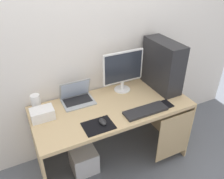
{
  "coord_description": "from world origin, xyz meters",
  "views": [
    {
      "loc": [
        -0.8,
        -1.62,
        2.0
      ],
      "look_at": [
        0.0,
        0.0,
        0.9
      ],
      "focal_mm": 36.75,
      "sensor_mm": 36.0,
      "label": 1
    }
  ],
  "objects_px": {
    "keyboard": "(146,111)",
    "subwoofer": "(84,160)",
    "speaker": "(36,102)",
    "monitor": "(123,70)",
    "mouse_left": "(103,122)",
    "projector": "(42,114)",
    "cell_phone": "(167,104)",
    "laptop": "(77,97)",
    "pc_tower": "(162,65)"
  },
  "relations": [
    {
      "from": "keyboard",
      "to": "subwoofer",
      "type": "height_order",
      "value": "keyboard"
    },
    {
      "from": "speaker",
      "to": "keyboard",
      "type": "xyz_separation_m",
      "value": [
        0.89,
        -0.48,
        -0.07
      ]
    },
    {
      "from": "monitor",
      "to": "mouse_left",
      "type": "bearing_deg",
      "value": -135.33
    },
    {
      "from": "projector",
      "to": "mouse_left",
      "type": "distance_m",
      "value": 0.54
    },
    {
      "from": "mouse_left",
      "to": "cell_phone",
      "type": "height_order",
      "value": "mouse_left"
    },
    {
      "from": "laptop",
      "to": "speaker",
      "type": "distance_m",
      "value": 0.39
    },
    {
      "from": "monitor",
      "to": "projector",
      "type": "distance_m",
      "value": 0.89
    },
    {
      "from": "laptop",
      "to": "speaker",
      "type": "height_order",
      "value": "laptop"
    },
    {
      "from": "laptop",
      "to": "mouse_left",
      "type": "distance_m",
      "value": 0.44
    },
    {
      "from": "subwoofer",
      "to": "cell_phone",
      "type": "bearing_deg",
      "value": -14.82
    },
    {
      "from": "speaker",
      "to": "projector",
      "type": "relative_size",
      "value": 0.78
    },
    {
      "from": "laptop",
      "to": "subwoofer",
      "type": "bearing_deg",
      "value": -104.11
    },
    {
      "from": "keyboard",
      "to": "monitor",
      "type": "bearing_deg",
      "value": 90.85
    },
    {
      "from": "pc_tower",
      "to": "laptop",
      "type": "relative_size",
      "value": 1.69
    },
    {
      "from": "monitor",
      "to": "mouse_left",
      "type": "distance_m",
      "value": 0.63
    },
    {
      "from": "speaker",
      "to": "mouse_left",
      "type": "bearing_deg",
      "value": -44.94
    },
    {
      "from": "cell_phone",
      "to": "subwoofer",
      "type": "distance_m",
      "value": 1.04
    },
    {
      "from": "speaker",
      "to": "mouse_left",
      "type": "distance_m",
      "value": 0.66
    },
    {
      "from": "projector",
      "to": "pc_tower",
      "type": "bearing_deg",
      "value": -0.37
    },
    {
      "from": "mouse_left",
      "to": "projector",
      "type": "bearing_deg",
      "value": 145.67
    },
    {
      "from": "laptop",
      "to": "mouse_left",
      "type": "bearing_deg",
      "value": -79.4
    },
    {
      "from": "subwoofer",
      "to": "pc_tower",
      "type": "bearing_deg",
      "value": 5.23
    },
    {
      "from": "cell_phone",
      "to": "subwoofer",
      "type": "height_order",
      "value": "cell_phone"
    },
    {
      "from": "cell_phone",
      "to": "subwoofer",
      "type": "relative_size",
      "value": 0.51
    },
    {
      "from": "monitor",
      "to": "speaker",
      "type": "xyz_separation_m",
      "value": [
        -0.88,
        0.05,
        -0.16
      ]
    },
    {
      "from": "speaker",
      "to": "subwoofer",
      "type": "relative_size",
      "value": 0.61
    },
    {
      "from": "laptop",
      "to": "cell_phone",
      "type": "distance_m",
      "value": 0.88
    },
    {
      "from": "projector",
      "to": "laptop",
      "type": "bearing_deg",
      "value": 19.29
    },
    {
      "from": "mouse_left",
      "to": "subwoofer",
      "type": "height_order",
      "value": "mouse_left"
    },
    {
      "from": "pc_tower",
      "to": "monitor",
      "type": "xyz_separation_m",
      "value": [
        -0.4,
        0.12,
        -0.02
      ]
    },
    {
      "from": "pc_tower",
      "to": "keyboard",
      "type": "relative_size",
      "value": 1.23
    },
    {
      "from": "subwoofer",
      "to": "monitor",
      "type": "bearing_deg",
      "value": 20.42
    },
    {
      "from": "speaker",
      "to": "subwoofer",
      "type": "bearing_deg",
      "value": -37.95
    },
    {
      "from": "monitor",
      "to": "laptop",
      "type": "relative_size",
      "value": 1.46
    },
    {
      "from": "pc_tower",
      "to": "cell_phone",
      "type": "height_order",
      "value": "pc_tower"
    },
    {
      "from": "speaker",
      "to": "projector",
      "type": "distance_m",
      "value": 0.16
    },
    {
      "from": "pc_tower",
      "to": "speaker",
      "type": "xyz_separation_m",
      "value": [
        -1.29,
        0.17,
        -0.18
      ]
    },
    {
      "from": "laptop",
      "to": "cell_phone",
      "type": "bearing_deg",
      "value": -29.91
    },
    {
      "from": "pc_tower",
      "to": "laptop",
      "type": "height_order",
      "value": "pc_tower"
    },
    {
      "from": "mouse_left",
      "to": "keyboard",
      "type": "bearing_deg",
      "value": -2.69
    },
    {
      "from": "laptop",
      "to": "mouse_left",
      "type": "relative_size",
      "value": 3.19
    },
    {
      "from": "keyboard",
      "to": "subwoofer",
      "type": "distance_m",
      "value": 0.86
    },
    {
      "from": "laptop",
      "to": "projector",
      "type": "distance_m",
      "value": 0.39
    },
    {
      "from": "pc_tower",
      "to": "mouse_left",
      "type": "relative_size",
      "value": 5.4
    },
    {
      "from": "pc_tower",
      "to": "subwoofer",
      "type": "xyz_separation_m",
      "value": [
        -0.96,
        -0.09,
        -0.85
      ]
    },
    {
      "from": "cell_phone",
      "to": "pc_tower",
      "type": "bearing_deg",
      "value": 65.99
    },
    {
      "from": "monitor",
      "to": "cell_phone",
      "type": "relative_size",
      "value": 3.43
    },
    {
      "from": "speaker",
      "to": "cell_phone",
      "type": "height_order",
      "value": "speaker"
    },
    {
      "from": "pc_tower",
      "to": "mouse_left",
      "type": "xyz_separation_m",
      "value": [
        -0.82,
        -0.3,
        -0.24
      ]
    },
    {
      "from": "pc_tower",
      "to": "laptop",
      "type": "bearing_deg",
      "value": 171.45
    }
  ]
}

